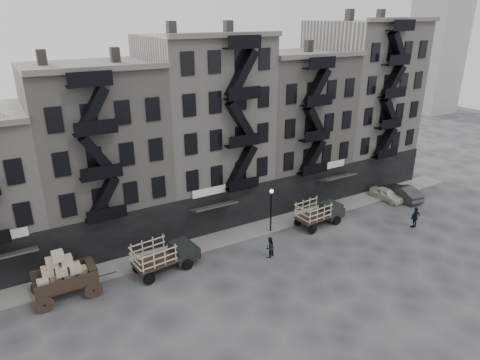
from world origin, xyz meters
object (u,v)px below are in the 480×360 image
stake_truck_west (164,253)px  pedestrian_mid (270,247)px  car_east (387,194)px  car_far (402,192)px  wagon (61,271)px  policeman (415,217)px  stake_truck_east (320,211)px

stake_truck_west → pedestrian_mid: bearing=-23.6°
car_east → car_far: (1.66, -0.64, 0.13)m
wagon → policeman: bearing=-10.3°
stake_truck_east → car_far: bearing=-3.6°
stake_truck_west → policeman: (22.80, -4.91, -0.47)m
stake_truck_east → car_far: 11.68m
stake_truck_west → car_far: bearing=-6.3°
policeman → wagon: bearing=-10.8°
wagon → stake_truck_west: wagon is taller
stake_truck_west → stake_truck_east: bearing=-6.8°
car_far → wagon: bearing=6.6°
car_east → policeman: (-2.61, -5.75, 0.38)m
stake_truck_west → pedestrian_mid: (8.12, -2.46, -0.59)m
pedestrian_mid → policeman: 14.88m
car_east → policeman: size_ratio=1.86×
car_east → pedestrian_mid: (-17.29, -3.30, 0.26)m
wagon → policeman: (30.15, -5.24, -1.13)m
pedestrian_mid → stake_truck_east: bearing=176.8°
car_far → policeman: 6.67m
stake_truck_west → policeman: size_ratio=2.63×
stake_truck_west → stake_truck_east: (15.41, -0.02, -0.04)m
car_far → pedestrian_mid: bearing=14.8°
stake_truck_west → wagon: bearing=170.7°
stake_truck_west → pedestrian_mid: size_ratio=2.98×
pedestrian_mid → car_far: bearing=166.3°
stake_truck_east → pedestrian_mid: bearing=-166.2°
stake_truck_west → car_east: stake_truck_west is taller
stake_truck_east → car_far: size_ratio=1.10×
wagon → stake_truck_west: 7.39m
wagon → car_east: 32.81m
car_east → policeman: policeman is taller
stake_truck_east → pedestrian_mid: stake_truck_east is taller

